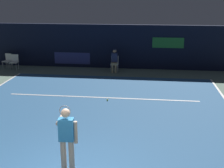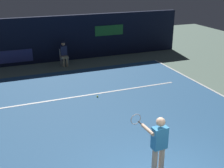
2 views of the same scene
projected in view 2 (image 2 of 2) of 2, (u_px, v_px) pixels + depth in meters
name	position (u px, v px, depth m)	size (l,w,h in m)	color
ground_plane	(104.00, 114.00, 10.59)	(30.97, 30.97, 0.00)	slate
court_surface	(104.00, 114.00, 10.59)	(10.56, 10.85, 0.01)	#336699
line_sideline_left	(218.00, 93.00, 12.39)	(0.10, 10.85, 0.01)	white
line_service	(88.00, 95.00, 12.24)	(8.24, 0.10, 0.01)	white
back_wall	(59.00, 39.00, 16.64)	(15.24, 0.33, 2.60)	black
tennis_player	(158.00, 145.00, 6.94)	(0.66, 0.93, 1.73)	beige
line_judge_on_chair	(64.00, 53.00, 15.97)	(0.44, 0.53, 1.32)	white
tennis_ball	(97.00, 96.00, 12.01)	(0.07, 0.07, 0.07)	#CCE033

